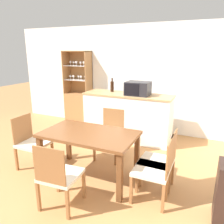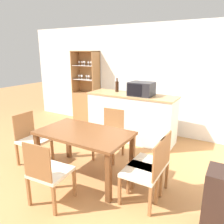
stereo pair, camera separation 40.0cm
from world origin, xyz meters
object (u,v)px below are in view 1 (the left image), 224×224
Objects in this scene: dining_table at (89,139)px; dining_chair_side_left_near at (31,142)px; dining_chair_side_right_far at (160,161)px; microwave at (138,88)px; display_cabinet at (79,102)px; dining_chair_side_right_near at (155,169)px; dining_chair_head_far at (110,134)px; wine_bottle at (112,86)px; dining_chair_head_near at (59,175)px.

dining_chair_side_left_near reaches higher than dining_table.
dining_chair_side_right_far reaches higher than dining_table.
dining_table is at bearing -96.71° from microwave.
display_cabinet reaches higher than dining_chair_side_right_near.
dining_chair_head_far is (1.65, -1.51, -0.13)m from display_cabinet.
dining_chair_head_near is at bearing -79.91° from wine_bottle.
wine_bottle is at bearing 37.02° from dining_chair_side_right_near.
dining_chair_side_right_near and dining_chair_head_near have the same top height.
dining_table is 1.59× the size of dining_chair_head_near.
dining_chair_head_near is (1.66, -3.03, -0.13)m from display_cabinet.
wine_bottle is (-0.46, 1.86, 0.51)m from dining_table.
dining_table is 4.54× the size of wine_bottle.
dining_chair_side_right_near is at bearing 26.68° from dining_chair_head_near.
wine_bottle is (-0.66, 0.15, -0.02)m from microwave.
dining_chair_head_far is (1.06, 0.89, 0.00)m from dining_chair_side_left_near.
dining_chair_side_right_far is 1.81× the size of microwave.
dining_chair_side_left_near is at bearing -76.03° from display_cabinet.
microwave reaches higher than dining_table.
display_cabinet is 2.81m from dining_table.
dining_chair_side_left_near and dining_chair_side_right_near have the same top height.
dining_chair_head_far is at bearing 90.20° from dining_table.
dining_chair_head_far is at bearing 129.31° from dining_chair_side_left_near.
dining_chair_side_right_far is at bearing -48.76° from wine_bottle.
dining_chair_side_left_near is at bearing 36.98° from dining_chair_head_far.
dining_chair_side_left_near is (0.60, -2.39, -0.13)m from display_cabinet.
dining_chair_side_left_near is 1.81× the size of microwave.
display_cabinet is 2.17× the size of dining_chair_side_left_near.
dining_chair_side_left_near is 1.00× the size of dining_chair_side_right_near.
dining_chair_side_left_near is (-1.06, -0.13, -0.20)m from dining_table.
dining_table is 1.59× the size of dining_chair_head_far.
dining_chair_side_right_far is (1.06, 0.12, -0.20)m from dining_table.
dining_chair_side_right_near is at bearing 89.29° from dining_chair_side_left_near.
microwave is at bearing 29.85° from dining_chair_side_right_far.
dining_chair_side_right_far is 2.41m from wine_bottle.
wine_bottle is (-1.52, 1.98, 0.71)m from dining_chair_side_right_near.
dining_chair_side_right_near is at bearing 137.05° from dining_chair_head_far.
dining_chair_side_left_near is 1.00× the size of dining_chair_head_far.
display_cabinet is at bearing 53.06° from dining_chair_side_right_far.
dining_chair_head_far and dining_chair_side_right_far have the same top height.
dining_table is 1.08m from dining_chair_side_right_far.
display_cabinet reaches higher than dining_chair_head_far.
dining_chair_head_far is 1.38m from dining_chair_side_right_near.
dining_table is 1.59× the size of dining_chair_side_left_near.
display_cabinet is 1.39m from wine_bottle.
dining_chair_side_right_far and dining_chair_side_right_near have the same top height.
dining_chair_head_far is (-0.00, 0.76, -0.20)m from dining_table.
dining_chair_head_near is 2.58m from microwave.
dining_table is at bearing 87.13° from dining_chair_head_far.
dining_chair_side_left_near is 1.24m from dining_chair_head_near.
microwave is at bearing 83.29° from dining_table.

